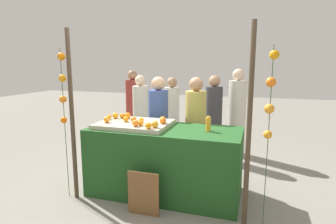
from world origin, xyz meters
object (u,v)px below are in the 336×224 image
vendor_right (195,132)px  vendor_left (158,129)px  orange_0 (163,119)px  juice_bottle (208,124)px  stall_counter (165,161)px  chalkboard_sign (144,194)px  orange_1 (141,123)px

vendor_right → vendor_left: bearing=179.5°
orange_0 → juice_bottle: (0.65, -0.06, -0.01)m
stall_counter → vendor_right: (0.28, 0.69, 0.28)m
stall_counter → vendor_left: (-0.34, 0.70, 0.28)m
chalkboard_sign → orange_0: bearing=89.7°
orange_1 → orange_0: bearing=53.7°
orange_1 → stall_counter: bearing=36.6°
chalkboard_sign → juice_bottle: bearing=44.8°
vendor_left → vendor_right: size_ratio=1.00×
juice_bottle → orange_1: bearing=-165.5°
orange_0 → orange_1: (-0.21, -0.28, -0.01)m
orange_0 → chalkboard_sign: 1.05m
orange_0 → juice_bottle: 0.65m
juice_bottle → chalkboard_sign: juice_bottle is taller
orange_0 → vendor_left: bearing=114.6°
juice_bottle → chalkboard_sign: (-0.65, -0.65, -0.76)m
vendor_left → vendor_right: bearing=-0.5°
vendor_left → orange_1: bearing=-85.4°
juice_bottle → vendor_left: size_ratio=0.12×
juice_bottle → vendor_left: bearing=143.9°
orange_0 → chalkboard_sign: bearing=-90.3°
orange_1 → juice_bottle: 0.88m
juice_bottle → chalkboard_sign: 1.19m
stall_counter → orange_1: size_ratio=28.43×
juice_bottle → chalkboard_sign: bearing=-135.2°
orange_0 → vendor_right: size_ratio=0.05×
chalkboard_sign → vendor_right: size_ratio=0.34×
orange_0 → stall_counter: bearing=-56.1°
orange_1 → vendor_left: bearing=94.6°
orange_0 → chalkboard_sign: orange_0 is taller
orange_0 → orange_1: orange_0 is taller
orange_1 → juice_bottle: juice_bottle is taller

